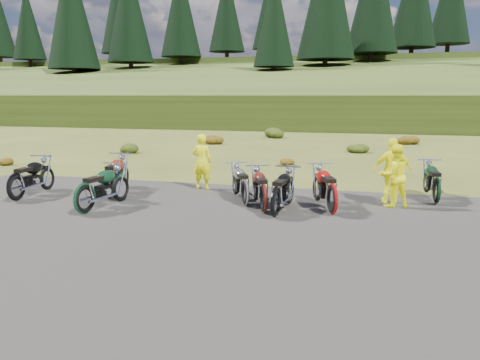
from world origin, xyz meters
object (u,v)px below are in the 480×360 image
(motorcycle_3, at_px, (245,207))
(person_middle, at_px, (202,162))
(motorcycle_0, at_px, (17,202))
(motorcycle_7, at_px, (436,204))

(motorcycle_3, height_order, person_middle, person_middle)
(motorcycle_0, xyz_separation_m, motorcycle_3, (6.42, 1.12, 0.00))
(motorcycle_3, distance_m, motorcycle_7, 5.30)
(motorcycle_7, bearing_deg, motorcycle_0, 99.40)
(motorcycle_0, height_order, motorcycle_3, motorcycle_0)
(motorcycle_0, height_order, person_middle, person_middle)
(motorcycle_0, bearing_deg, motorcycle_3, -84.38)
(motorcycle_3, xyz_separation_m, person_middle, (-1.91, 1.88, 0.88))
(motorcycle_0, relative_size, person_middle, 1.27)
(person_middle, bearing_deg, motorcycle_7, 179.26)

